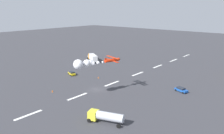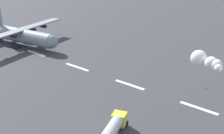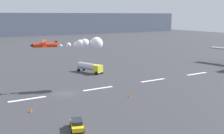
{
  "view_description": "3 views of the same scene",
  "coord_description": "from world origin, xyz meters",
  "px_view_note": "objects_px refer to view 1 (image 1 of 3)",
  "views": [
    {
      "loc": [
        53.05,
        52.38,
        27.29
      ],
      "look_at": [
        -2.52,
        5.09,
        8.41
      ],
      "focal_mm": 36.56,
      "sensor_mm": 36.0,
      "label": 1
    },
    {
      "loc": [
        -12.6,
        52.95,
        30.87
      ],
      "look_at": [
        30.75,
        0.0,
        3.05
      ],
      "focal_mm": 50.22,
      "sensor_mm": 36.0,
      "label": 2
    },
    {
      "loc": [
        -22.82,
        -58.7,
        17.62
      ],
      "look_at": [
        13.55,
        1.83,
        4.56
      ],
      "focal_mm": 45.35,
      "sensor_mm": 36.0,
      "label": 3
    }
  ],
  "objects_px": {
    "stunt_biplane_red": "(88,63)",
    "traffic_cone_far": "(52,91)",
    "airport_staff_sedan": "(181,89)",
    "semi_truck_orange": "(93,57)",
    "followme_car_yellow": "(72,73)",
    "traffic_cone_near": "(98,77)",
    "fuel_tanker_truck": "(105,116)"
  },
  "relations": [
    {
      "from": "fuel_tanker_truck",
      "to": "airport_staff_sedan",
      "type": "height_order",
      "value": "fuel_tanker_truck"
    },
    {
      "from": "followme_car_yellow",
      "to": "traffic_cone_far",
      "type": "bearing_deg",
      "value": 31.81
    },
    {
      "from": "semi_truck_orange",
      "to": "followme_car_yellow",
      "type": "height_order",
      "value": "semi_truck_orange"
    },
    {
      "from": "traffic_cone_near",
      "to": "traffic_cone_far",
      "type": "distance_m",
      "value": 21.4
    },
    {
      "from": "fuel_tanker_truck",
      "to": "traffic_cone_near",
      "type": "bearing_deg",
      "value": -133.64
    },
    {
      "from": "semi_truck_orange",
      "to": "fuel_tanker_truck",
      "type": "relative_size",
      "value": 1.35
    },
    {
      "from": "airport_staff_sedan",
      "to": "traffic_cone_far",
      "type": "bearing_deg",
      "value": -49.12
    },
    {
      "from": "traffic_cone_near",
      "to": "stunt_biplane_red",
      "type": "bearing_deg",
      "value": 34.33
    },
    {
      "from": "fuel_tanker_truck",
      "to": "airport_staff_sedan",
      "type": "xyz_separation_m",
      "value": [
        -32.47,
        5.03,
        -0.93
      ]
    },
    {
      "from": "fuel_tanker_truck",
      "to": "airport_staff_sedan",
      "type": "bearing_deg",
      "value": 171.2
    },
    {
      "from": "fuel_tanker_truck",
      "to": "followme_car_yellow",
      "type": "height_order",
      "value": "fuel_tanker_truck"
    },
    {
      "from": "traffic_cone_far",
      "to": "stunt_biplane_red",
      "type": "bearing_deg",
      "value": 114.06
    },
    {
      "from": "stunt_biplane_red",
      "to": "fuel_tanker_truck",
      "type": "relative_size",
      "value": 1.77
    },
    {
      "from": "followme_car_yellow",
      "to": "traffic_cone_far",
      "type": "relative_size",
      "value": 6.12
    },
    {
      "from": "stunt_biplane_red",
      "to": "traffic_cone_far",
      "type": "height_order",
      "value": "stunt_biplane_red"
    },
    {
      "from": "followme_car_yellow",
      "to": "stunt_biplane_red",
      "type": "bearing_deg",
      "value": 61.88
    },
    {
      "from": "semi_truck_orange",
      "to": "traffic_cone_far",
      "type": "bearing_deg",
      "value": 28.53
    },
    {
      "from": "stunt_biplane_red",
      "to": "airport_staff_sedan",
      "type": "bearing_deg",
      "value": 137.82
    },
    {
      "from": "traffic_cone_near",
      "to": "traffic_cone_far",
      "type": "xyz_separation_m",
      "value": [
        21.38,
        -0.84,
        0.0
      ]
    },
    {
      "from": "traffic_cone_near",
      "to": "airport_staff_sedan",
      "type": "bearing_deg",
      "value": 102.24
    },
    {
      "from": "airport_staff_sedan",
      "to": "stunt_biplane_red",
      "type": "bearing_deg",
      "value": -42.18
    },
    {
      "from": "fuel_tanker_truck",
      "to": "traffic_cone_far",
      "type": "bearing_deg",
      "value": -98.61
    },
    {
      "from": "followme_car_yellow",
      "to": "traffic_cone_near",
      "type": "distance_m",
      "value": 12.29
    },
    {
      "from": "semi_truck_orange",
      "to": "stunt_biplane_red",
      "type": "bearing_deg",
      "value": 43.55
    },
    {
      "from": "airport_staff_sedan",
      "to": "followme_car_yellow",
      "type": "bearing_deg",
      "value": -75.88
    },
    {
      "from": "fuel_tanker_truck",
      "to": "followme_car_yellow",
      "type": "xyz_separation_m",
      "value": [
        -21.54,
        -38.42,
        -0.93
      ]
    },
    {
      "from": "stunt_biplane_red",
      "to": "traffic_cone_near",
      "type": "relative_size",
      "value": 21.94
    },
    {
      "from": "airport_staff_sedan",
      "to": "traffic_cone_near",
      "type": "bearing_deg",
      "value": -77.76
    },
    {
      "from": "traffic_cone_near",
      "to": "fuel_tanker_truck",
      "type": "bearing_deg",
      "value": 46.36
    },
    {
      "from": "followme_car_yellow",
      "to": "semi_truck_orange",
      "type": "bearing_deg",
      "value": -153.97
    },
    {
      "from": "airport_staff_sedan",
      "to": "traffic_cone_near",
      "type": "xyz_separation_m",
      "value": [
        6.91,
        -31.84,
        -0.44
      ]
    },
    {
      "from": "traffic_cone_near",
      "to": "semi_truck_orange",
      "type": "bearing_deg",
      "value": -130.62
    }
  ]
}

